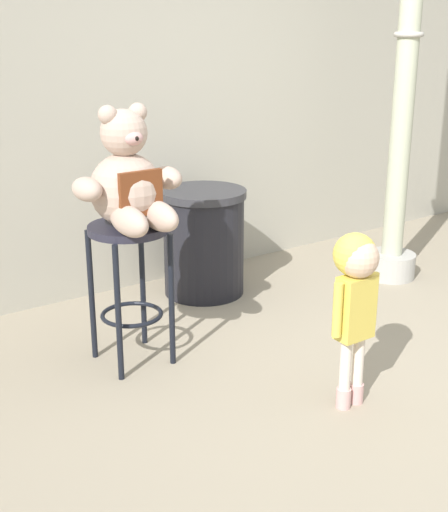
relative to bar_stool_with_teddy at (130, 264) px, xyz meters
The scene contains 7 objects.
ground_plane 1.51m from the bar_stool_with_teddy, 50.36° to the right, with size 24.00×24.00×0.00m, color gray.
building_wall 1.84m from the bar_stool_with_teddy, 53.23° to the left, with size 7.40×0.30×3.30m, color #AAA594.
bar_stool_with_teddy is the anchor object (origin of this frame).
teddy_bear 0.45m from the bar_stool_with_teddy, 90.00° to the right, with size 0.60×0.53×0.63m.
child_walking 1.22m from the bar_stool_with_teddy, 58.44° to the right, with size 0.28×0.22×0.88m.
trash_bin 1.12m from the bar_stool_with_teddy, 35.26° to the left, with size 0.58×0.58×0.73m.
lamppost 2.29m from the bar_stool_with_teddy, ahead, with size 0.36×0.36×2.98m.
Camera 1 is at (-2.55, -2.14, 1.82)m, focal length 49.73 mm.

